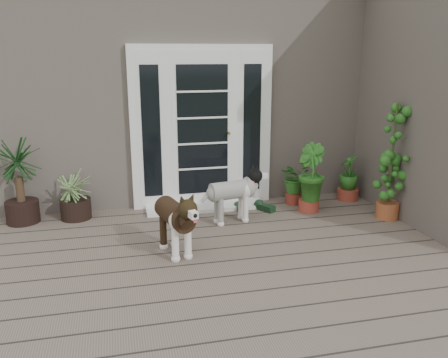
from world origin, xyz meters
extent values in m
cube|color=#6B5B4C|center=(0.00, 0.40, 0.06)|extent=(6.20, 4.60, 0.12)
cube|color=#665E54|center=(0.00, 4.65, 1.55)|extent=(7.40, 4.00, 3.10)
cube|color=white|center=(-0.20, 2.60, 1.19)|extent=(1.90, 0.14, 2.15)
cube|color=white|center=(-0.20, 2.40, 0.14)|extent=(1.60, 0.40, 0.05)
imported|color=#1B5819|center=(1.04, 2.33, 0.39)|extent=(0.55, 0.55, 0.53)
imported|color=#215518|center=(1.11, 1.98, 0.46)|extent=(0.50, 0.50, 0.68)
imported|color=#1B5F21|center=(1.86, 2.32, 0.38)|extent=(0.41, 0.41, 0.51)
camera|label=1|loc=(-1.34, -3.52, 2.18)|focal=37.55mm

